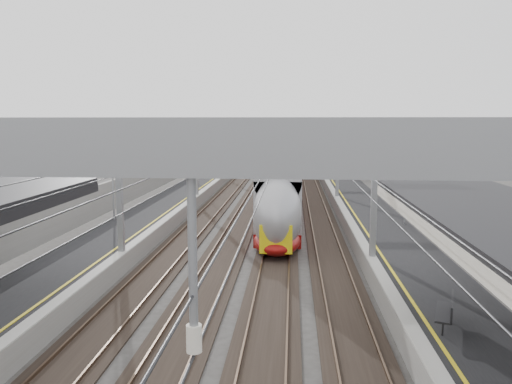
% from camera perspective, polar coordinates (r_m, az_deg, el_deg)
% --- Properties ---
extents(platform_left, '(4.00, 120.00, 1.00)m').
position_cam_1_polar(platform_left, '(48.80, -8.07, -0.35)').
color(platform_left, black).
rests_on(platform_left, ground).
extents(platform_right, '(4.00, 120.00, 1.00)m').
position_cam_1_polar(platform_right, '(48.02, 10.94, -0.55)').
color(platform_right, black).
rests_on(platform_right, ground).
extents(tracks, '(11.40, 140.00, 0.20)m').
position_cam_1_polar(tracks, '(47.82, 1.36, -0.99)').
color(tracks, black).
rests_on(tracks, ground).
extents(overhead_line, '(13.00, 140.00, 6.60)m').
position_cam_1_polar(overhead_line, '(53.85, 1.74, 6.54)').
color(overhead_line, gray).
rests_on(overhead_line, platform_left).
extents(overbridge, '(22.00, 2.20, 6.90)m').
position_cam_1_polar(overbridge, '(102.22, 2.94, 6.78)').
color(overbridge, gray).
rests_on(overbridge, ground).
extents(wall_left, '(0.30, 120.00, 3.20)m').
position_cam_1_polar(wall_left, '(49.44, -11.72, 0.95)').
color(wall_left, gray).
rests_on(wall_left, ground).
extents(wall_right, '(0.30, 120.00, 3.20)m').
position_cam_1_polar(wall_right, '(48.35, 14.74, 0.70)').
color(wall_right, gray).
rests_on(wall_right, ground).
extents(train, '(2.80, 51.06, 4.43)m').
position_cam_1_polar(train, '(49.97, 3.23, 1.84)').
color(train, maroon).
rests_on(train, ground).
extents(bench, '(1.07, 1.98, 0.99)m').
position_cam_1_polar(bench, '(17.54, 21.09, -12.40)').
color(bench, black).
rests_on(bench, platform_right).
extents(signal_green, '(0.32, 0.32, 3.48)m').
position_cam_1_polar(signal_green, '(70.05, -1.97, 3.83)').
color(signal_green, black).
rests_on(signal_green, ground).
extents(signal_red_near, '(0.32, 0.32, 3.48)m').
position_cam_1_polar(signal_red_near, '(74.01, 4.89, 4.03)').
color(signal_red_near, black).
rests_on(signal_red_near, ground).
extents(signal_red_far, '(0.32, 0.32, 3.48)m').
position_cam_1_polar(signal_red_far, '(69.61, 6.74, 3.76)').
color(signal_red_far, black).
rests_on(signal_red_far, ground).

